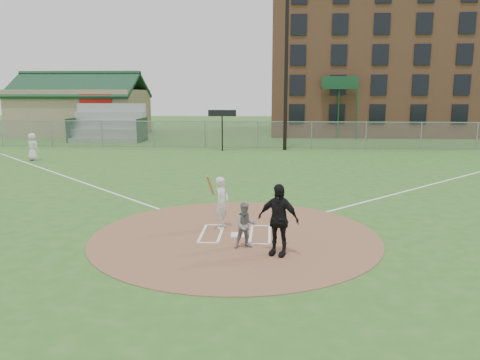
# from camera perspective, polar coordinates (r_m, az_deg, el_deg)

# --- Properties ---
(ground) EXTENTS (140.00, 140.00, 0.00)m
(ground) POSITION_cam_1_polar(r_m,az_deg,el_deg) (13.83, -0.56, -6.84)
(ground) COLOR #2E5F20
(ground) RESTS_ON ground
(dirt_circle) EXTENTS (8.40, 8.40, 0.02)m
(dirt_circle) POSITION_cam_1_polar(r_m,az_deg,el_deg) (13.82, -0.56, -6.80)
(dirt_circle) COLOR #8C5E42
(dirt_circle) RESTS_ON ground
(home_plate) EXTENTS (0.46, 0.46, 0.03)m
(home_plate) POSITION_cam_1_polar(r_m,az_deg,el_deg) (13.82, -0.17, -6.69)
(home_plate) COLOR white
(home_plate) RESTS_ON dirt_circle
(foul_line_first) EXTENTS (17.04, 17.04, 0.01)m
(foul_line_first) POSITION_cam_1_polar(r_m,az_deg,el_deg) (23.90, 23.28, -0.23)
(foul_line_first) COLOR white
(foul_line_first) RESTS_ON ground
(foul_line_third) EXTENTS (17.04, 17.04, 0.01)m
(foul_line_third) POSITION_cam_1_polar(r_m,az_deg,el_deg) (24.66, -20.19, 0.30)
(foul_line_third) COLOR white
(foul_line_third) RESTS_ON ground
(catcher) EXTENTS (0.71, 0.62, 1.24)m
(catcher) POSITION_cam_1_polar(r_m,az_deg,el_deg) (12.59, 0.69, -5.56)
(catcher) COLOR gray
(catcher) RESTS_ON dirt_circle
(umpire) EXTENTS (1.19, 0.83, 1.87)m
(umpire) POSITION_cam_1_polar(r_m,az_deg,el_deg) (12.01, 4.67, -4.83)
(umpire) COLOR black
(umpire) RESTS_ON dirt_circle
(ondeck_player) EXTENTS (0.97, 0.82, 1.68)m
(ondeck_player) POSITION_cam_1_polar(r_m,az_deg,el_deg) (31.60, -23.96, 3.71)
(ondeck_player) COLOR silver
(ondeck_player) RESTS_ON ground
(batters_boxes) EXTENTS (2.08, 1.88, 0.01)m
(batters_boxes) POSITION_cam_1_polar(r_m,az_deg,el_deg) (13.96, -0.51, -6.56)
(batters_boxes) COLOR white
(batters_boxes) RESTS_ON dirt_circle
(batter_at_plate) EXTENTS (0.69, 1.04, 1.78)m
(batter_at_plate) POSITION_cam_1_polar(r_m,az_deg,el_deg) (14.32, -2.23, -2.78)
(batter_at_plate) COLOR silver
(batter_at_plate) RESTS_ON dirt_circle
(outfield_fence) EXTENTS (56.08, 0.08, 2.03)m
(outfield_fence) POSITION_cam_1_polar(r_m,az_deg,el_deg) (35.30, 2.19, 5.54)
(outfield_fence) COLOR slate
(outfield_fence) RESTS_ON ground
(bleachers) EXTENTS (6.08, 3.20, 3.20)m
(bleachers) POSITION_cam_1_polar(r_m,az_deg,el_deg) (41.85, -15.84, 6.73)
(bleachers) COLOR #B7BABF
(bleachers) RESTS_ON ground
(clubhouse) EXTENTS (12.20, 8.71, 6.23)m
(clubhouse) POSITION_cam_1_polar(r_m,az_deg,el_deg) (49.94, -18.73, 8.07)
(clubhouse) COLOR tan
(clubhouse) RESTS_ON ground
(brick_warehouse) EXTENTS (30.00, 17.17, 15.00)m
(brick_warehouse) POSITION_cam_1_polar(r_m,az_deg,el_deg) (53.37, 20.75, 13.57)
(brick_warehouse) COLOR #9A6042
(brick_warehouse) RESTS_ON ground
(light_pole) EXTENTS (1.20, 0.30, 12.22)m
(light_pole) POSITION_cam_1_polar(r_m,az_deg,el_deg) (34.25, 5.67, 14.71)
(light_pole) COLOR black
(light_pole) RESTS_ON ground
(scoreboard_sign) EXTENTS (2.00, 0.10, 2.93)m
(scoreboard_sign) POSITION_cam_1_polar(r_m,az_deg,el_deg) (33.58, -2.19, 7.62)
(scoreboard_sign) COLOR black
(scoreboard_sign) RESTS_ON ground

